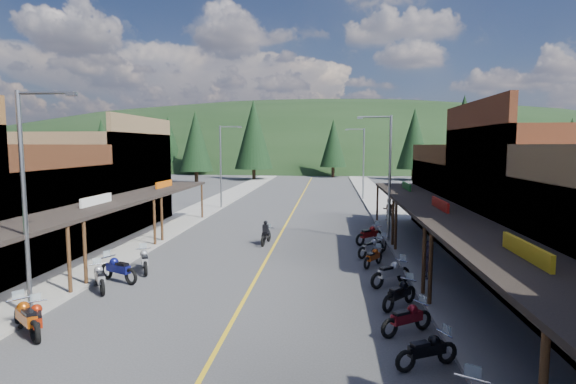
% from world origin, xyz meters
% --- Properties ---
extents(ground, '(220.00, 220.00, 0.00)m').
position_xyz_m(ground, '(0.00, 0.00, 0.00)').
color(ground, '#38383A').
rests_on(ground, ground).
extents(centerline, '(0.15, 90.00, 0.01)m').
position_xyz_m(centerline, '(0.00, 20.00, 0.01)').
color(centerline, gold).
rests_on(centerline, ground).
extents(sidewalk_west, '(3.40, 94.00, 0.15)m').
position_xyz_m(sidewalk_west, '(-8.70, 20.00, 0.07)').
color(sidewalk_west, gray).
rests_on(sidewalk_west, ground).
extents(sidewalk_east, '(3.40, 94.00, 0.15)m').
position_xyz_m(sidewalk_east, '(8.70, 20.00, 0.07)').
color(sidewalk_east, gray).
rests_on(sidewalk_east, ground).
extents(shop_west_2, '(10.90, 9.00, 6.20)m').
position_xyz_m(shop_west_2, '(-13.75, 1.70, 2.53)').
color(shop_west_2, '#3F2111').
rests_on(shop_west_2, ground).
extents(shop_west_3, '(10.90, 10.20, 8.20)m').
position_xyz_m(shop_west_3, '(-13.78, 11.30, 3.52)').
color(shop_west_3, brown).
rests_on(shop_west_3, ground).
extents(shop_east_2, '(10.90, 9.00, 8.20)m').
position_xyz_m(shop_east_2, '(13.78, 1.70, 3.52)').
color(shop_east_2, '#562B19').
rests_on(shop_east_2, ground).
extents(shop_east_3, '(10.90, 10.20, 6.20)m').
position_xyz_m(shop_east_3, '(13.75, 11.30, 2.53)').
color(shop_east_3, '#4C2D16').
rests_on(shop_east_3, ground).
extents(streetlight_0, '(2.16, 0.18, 8.00)m').
position_xyz_m(streetlight_0, '(-6.95, -6.00, 4.46)').
color(streetlight_0, gray).
rests_on(streetlight_0, ground).
extents(streetlight_1, '(2.16, 0.18, 8.00)m').
position_xyz_m(streetlight_1, '(-6.95, 22.00, 4.46)').
color(streetlight_1, gray).
rests_on(streetlight_1, ground).
extents(streetlight_2, '(2.16, 0.18, 8.00)m').
position_xyz_m(streetlight_2, '(6.95, 8.00, 4.46)').
color(streetlight_2, gray).
rests_on(streetlight_2, ground).
extents(streetlight_3, '(2.16, 0.18, 8.00)m').
position_xyz_m(streetlight_3, '(6.95, 30.00, 4.46)').
color(streetlight_3, gray).
rests_on(streetlight_3, ground).
extents(ridge_hill, '(310.00, 140.00, 60.00)m').
position_xyz_m(ridge_hill, '(0.00, 135.00, 0.00)').
color(ridge_hill, black).
rests_on(ridge_hill, ground).
extents(pine_0, '(5.04, 5.04, 11.00)m').
position_xyz_m(pine_0, '(-40.00, 62.00, 6.48)').
color(pine_0, black).
rests_on(pine_0, ground).
extents(pine_1, '(5.88, 5.88, 12.50)m').
position_xyz_m(pine_1, '(-24.00, 70.00, 7.24)').
color(pine_1, black).
rests_on(pine_1, ground).
extents(pine_2, '(6.72, 6.72, 14.00)m').
position_xyz_m(pine_2, '(-10.00, 58.00, 7.99)').
color(pine_2, black).
rests_on(pine_2, ground).
extents(pine_3, '(5.04, 5.04, 11.00)m').
position_xyz_m(pine_3, '(4.00, 66.00, 6.48)').
color(pine_3, black).
rests_on(pine_3, ground).
extents(pine_4, '(5.88, 5.88, 12.50)m').
position_xyz_m(pine_4, '(18.00, 60.00, 7.24)').
color(pine_4, black).
rests_on(pine_4, ground).
extents(pine_5, '(6.72, 6.72, 14.00)m').
position_xyz_m(pine_5, '(34.00, 72.00, 7.99)').
color(pine_5, black).
rests_on(pine_5, ground).
extents(pine_6, '(5.04, 5.04, 11.00)m').
position_xyz_m(pine_6, '(46.00, 64.00, 6.48)').
color(pine_6, black).
rests_on(pine_6, ground).
extents(pine_7, '(5.88, 5.88, 12.50)m').
position_xyz_m(pine_7, '(-32.00, 76.00, 7.24)').
color(pine_7, black).
rests_on(pine_7, ground).
extents(pine_8, '(4.48, 4.48, 10.00)m').
position_xyz_m(pine_8, '(-22.00, 40.00, 5.98)').
color(pine_8, black).
rests_on(pine_8, ground).
extents(pine_9, '(4.93, 4.93, 10.80)m').
position_xyz_m(pine_9, '(24.00, 45.00, 6.38)').
color(pine_9, black).
rests_on(pine_9, ground).
extents(pine_10, '(5.38, 5.38, 11.60)m').
position_xyz_m(pine_10, '(-18.00, 50.00, 6.78)').
color(pine_10, black).
rests_on(pine_10, ground).
extents(pine_11, '(5.82, 5.82, 12.40)m').
position_xyz_m(pine_11, '(20.00, 38.00, 7.19)').
color(pine_11, black).
rests_on(pine_11, ground).
extents(bike_west_4, '(2.27, 2.04, 1.31)m').
position_xyz_m(bike_west_4, '(-6.37, -7.25, 0.66)').
color(bike_west_4, '#9E420B').
rests_on(bike_west_4, ground).
extents(bike_west_5, '(1.74, 2.03, 1.16)m').
position_xyz_m(bike_west_5, '(-6.08, -7.13, 0.58)').
color(bike_west_5, '#AC250C').
rests_on(bike_west_5, ground).
extents(bike_west_6, '(1.84, 2.19, 1.24)m').
position_xyz_m(bike_west_6, '(-6.31, -2.68, 0.62)').
color(bike_west_6, '#9B9A9F').
rests_on(bike_west_6, ground).
extents(bike_west_7, '(2.43, 1.71, 1.33)m').
position_xyz_m(bike_west_7, '(-6.09, -1.45, 0.66)').
color(bike_west_7, navy).
rests_on(bike_west_7, ground).
extents(bike_west_8, '(1.63, 2.29, 1.25)m').
position_xyz_m(bike_west_8, '(-5.59, 0.24, 0.63)').
color(bike_west_8, '#98989D').
rests_on(bike_west_8, ground).
extents(bike_east_4, '(2.04, 1.44, 1.12)m').
position_xyz_m(bike_east_4, '(6.09, -8.21, 0.56)').
color(bike_east_4, black).
rests_on(bike_east_4, ground).
extents(bike_east_5, '(2.07, 1.69, 1.16)m').
position_xyz_m(bike_east_5, '(5.92, -5.96, 0.58)').
color(bike_east_5, maroon).
rests_on(bike_east_5, ground).
extents(bike_east_6, '(1.90, 2.04, 1.20)m').
position_xyz_m(bike_east_6, '(6.05, -3.55, 0.60)').
color(bike_east_6, black).
rests_on(bike_east_6, ground).
extents(bike_east_7, '(2.22, 1.97, 1.28)m').
position_xyz_m(bike_east_7, '(6.07, -0.88, 0.64)').
color(bike_east_7, '#A7A8AD').
rests_on(bike_east_7, ground).
extents(bike_east_8, '(1.50, 1.91, 1.06)m').
position_xyz_m(bike_east_8, '(5.61, 2.27, 0.53)').
color(bike_east_8, '#A23A0B').
rests_on(bike_east_8, ground).
extents(bike_east_9, '(1.95, 1.95, 1.18)m').
position_xyz_m(bike_east_9, '(5.69, 4.26, 0.59)').
color(bike_east_9, '#939398').
rests_on(bike_east_9, ground).
extents(bike_east_10, '(1.52, 2.05, 1.13)m').
position_xyz_m(bike_east_10, '(6.20, 4.99, 0.56)').
color(bike_east_10, '#ABABB1').
rests_on(bike_east_10, ground).
extents(bike_east_11, '(2.20, 2.19, 1.33)m').
position_xyz_m(bike_east_11, '(5.86, 7.51, 0.67)').
color(bike_east_11, maroon).
rests_on(bike_east_11, ground).
extents(rider_on_bike, '(0.91, 2.09, 1.54)m').
position_xyz_m(rider_on_bike, '(-0.56, 6.87, 0.62)').
color(rider_on_bike, black).
rests_on(rider_on_bike, ground).
extents(pedestrian_east_a, '(0.53, 0.70, 1.74)m').
position_xyz_m(pedestrian_east_a, '(7.80, -0.07, 1.02)').
color(pedestrian_east_a, '#272132').
rests_on(pedestrian_east_a, sidewalk_east).
extents(pedestrian_east_b, '(0.88, 0.53, 1.76)m').
position_xyz_m(pedestrian_east_b, '(8.09, 15.81, 1.03)').
color(pedestrian_east_b, brown).
rests_on(pedestrian_east_b, sidewalk_east).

